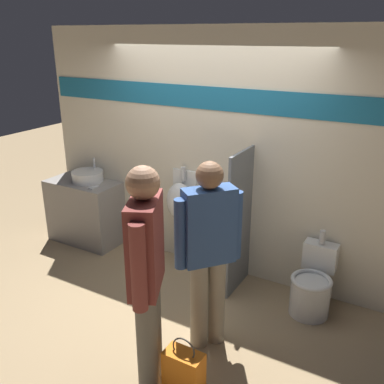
{
  "coord_description": "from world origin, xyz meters",
  "views": [
    {
      "loc": [
        2.09,
        -3.47,
        2.61
      ],
      "look_at": [
        0.0,
        0.17,
        1.05
      ],
      "focal_mm": 40.0,
      "sensor_mm": 36.0,
      "label": 1
    }
  ],
  "objects_px": {
    "cell_phone": "(94,187)",
    "person_in_vest": "(209,249)",
    "urinal_near_counter": "(180,201)",
    "sink_basin": "(88,176)",
    "toilet": "(312,287)",
    "person_with_lanyard": "(147,272)",
    "shopping_bag": "(184,373)"
  },
  "relations": [
    {
      "from": "cell_phone",
      "to": "person_in_vest",
      "type": "distance_m",
      "value": 2.24
    },
    {
      "from": "cell_phone",
      "to": "urinal_near_counter",
      "type": "height_order",
      "value": "urinal_near_counter"
    },
    {
      "from": "sink_basin",
      "to": "toilet",
      "type": "distance_m",
      "value": 3.04
    },
    {
      "from": "person_in_vest",
      "to": "person_with_lanyard",
      "type": "xyz_separation_m",
      "value": [
        -0.17,
        -0.63,
        0.06
      ]
    },
    {
      "from": "urinal_near_counter",
      "to": "person_in_vest",
      "type": "bearing_deg",
      "value": -49.46
    },
    {
      "from": "cell_phone",
      "to": "shopping_bag",
      "type": "bearing_deg",
      "value": -34.51
    },
    {
      "from": "sink_basin",
      "to": "urinal_near_counter",
      "type": "relative_size",
      "value": 0.34
    },
    {
      "from": "urinal_near_counter",
      "to": "person_in_vest",
      "type": "height_order",
      "value": "person_in_vest"
    },
    {
      "from": "toilet",
      "to": "person_with_lanyard",
      "type": "bearing_deg",
      "value": -118.72
    },
    {
      "from": "shopping_bag",
      "to": "cell_phone",
      "type": "bearing_deg",
      "value": 145.49
    },
    {
      "from": "sink_basin",
      "to": "person_with_lanyard",
      "type": "bearing_deg",
      "value": -38.17
    },
    {
      "from": "sink_basin",
      "to": "toilet",
      "type": "height_order",
      "value": "sink_basin"
    },
    {
      "from": "person_in_vest",
      "to": "shopping_bag",
      "type": "relative_size",
      "value": 3.27
    },
    {
      "from": "person_with_lanyard",
      "to": "toilet",
      "type": "bearing_deg",
      "value": -54.2
    },
    {
      "from": "sink_basin",
      "to": "urinal_near_counter",
      "type": "distance_m",
      "value": 1.35
    },
    {
      "from": "cell_phone",
      "to": "toilet",
      "type": "xyz_separation_m",
      "value": [
        2.74,
        0.04,
        -0.57
      ]
    },
    {
      "from": "cell_phone",
      "to": "person_with_lanyard",
      "type": "relative_size",
      "value": 0.08
    },
    {
      "from": "sink_basin",
      "to": "toilet",
      "type": "relative_size",
      "value": 0.5
    },
    {
      "from": "toilet",
      "to": "person_with_lanyard",
      "type": "relative_size",
      "value": 0.44
    },
    {
      "from": "toilet",
      "to": "shopping_bag",
      "type": "xyz_separation_m",
      "value": [
        -0.55,
        -1.54,
        -0.07
      ]
    },
    {
      "from": "urinal_near_counter",
      "to": "toilet",
      "type": "height_order",
      "value": "urinal_near_counter"
    },
    {
      "from": "sink_basin",
      "to": "person_with_lanyard",
      "type": "xyz_separation_m",
      "value": [
        2.12,
        -1.67,
        0.1
      ]
    },
    {
      "from": "cell_phone",
      "to": "urinal_near_counter",
      "type": "relative_size",
      "value": 0.12
    },
    {
      "from": "urinal_near_counter",
      "to": "person_with_lanyard",
      "type": "height_order",
      "value": "person_with_lanyard"
    },
    {
      "from": "cell_phone",
      "to": "toilet",
      "type": "distance_m",
      "value": 2.8
    },
    {
      "from": "urinal_near_counter",
      "to": "shopping_bag",
      "type": "distance_m",
      "value": 2.13
    },
    {
      "from": "person_in_vest",
      "to": "urinal_near_counter",
      "type": "bearing_deg",
      "value": 80.21
    },
    {
      "from": "toilet",
      "to": "urinal_near_counter",
      "type": "bearing_deg",
      "value": 173.14
    },
    {
      "from": "person_in_vest",
      "to": "shopping_bag",
      "type": "xyz_separation_m",
      "value": [
        0.13,
        -0.62,
        -0.74
      ]
    },
    {
      "from": "shopping_bag",
      "to": "sink_basin",
      "type": "bearing_deg",
      "value": 145.65
    },
    {
      "from": "person_in_vest",
      "to": "shopping_bag",
      "type": "height_order",
      "value": "person_in_vest"
    },
    {
      "from": "urinal_near_counter",
      "to": "toilet",
      "type": "xyz_separation_m",
      "value": [
        1.63,
        -0.2,
        -0.52
      ]
    }
  ]
}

